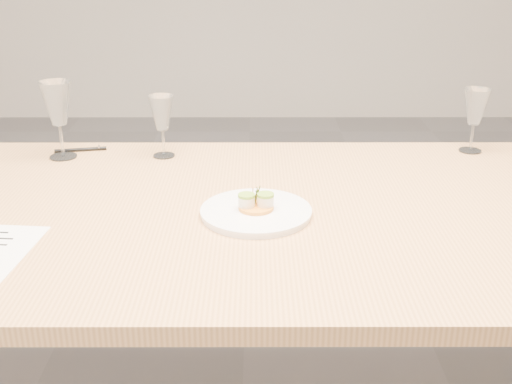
{
  "coord_description": "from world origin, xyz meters",
  "views": [
    {
      "loc": [
        0.04,
        -1.4,
        1.36
      ],
      "look_at": [
        0.04,
        -0.03,
        0.8
      ],
      "focal_mm": 45.0,
      "sensor_mm": 36.0,
      "label": 1
    }
  ],
  "objects_px": {
    "wine_glass_2": "(476,108)",
    "dinner_plate": "(256,211)",
    "dining_table": "(239,232)",
    "ballpoint_pen": "(81,150)",
    "wine_glass_1": "(162,114)",
    "wine_glass_0": "(57,105)"
  },
  "relations": [
    {
      "from": "dinner_plate",
      "to": "ballpoint_pen",
      "type": "relative_size",
      "value": 1.72
    },
    {
      "from": "dining_table",
      "to": "wine_glass_2",
      "type": "height_order",
      "value": "wine_glass_2"
    },
    {
      "from": "wine_glass_1",
      "to": "dinner_plate",
      "type": "bearing_deg",
      "value": -57.5
    },
    {
      "from": "wine_glass_1",
      "to": "wine_glass_2",
      "type": "xyz_separation_m",
      "value": [
        0.91,
        0.04,
        0.01
      ]
    },
    {
      "from": "wine_glass_0",
      "to": "wine_glass_2",
      "type": "height_order",
      "value": "wine_glass_0"
    },
    {
      "from": "dinner_plate",
      "to": "wine_glass_0",
      "type": "distance_m",
      "value": 0.71
    },
    {
      "from": "dining_table",
      "to": "ballpoint_pen",
      "type": "distance_m",
      "value": 0.64
    },
    {
      "from": "wine_glass_1",
      "to": "wine_glass_0",
      "type": "bearing_deg",
      "value": -178.19
    },
    {
      "from": "dining_table",
      "to": "dinner_plate",
      "type": "distance_m",
      "value": 0.1
    },
    {
      "from": "dinner_plate",
      "to": "wine_glass_1",
      "type": "distance_m",
      "value": 0.51
    },
    {
      "from": "wine_glass_2",
      "to": "dining_table",
      "type": "bearing_deg",
      "value": -148.66
    },
    {
      "from": "dinner_plate",
      "to": "ballpoint_pen",
      "type": "distance_m",
      "value": 0.7
    },
    {
      "from": "dining_table",
      "to": "dinner_plate",
      "type": "bearing_deg",
      "value": -49.97
    },
    {
      "from": "ballpoint_pen",
      "to": "wine_glass_2",
      "type": "xyz_separation_m",
      "value": [
        1.16,
        -0.0,
        0.13
      ]
    },
    {
      "from": "wine_glass_0",
      "to": "wine_glass_1",
      "type": "height_order",
      "value": "wine_glass_0"
    },
    {
      "from": "dining_table",
      "to": "dinner_plate",
      "type": "relative_size",
      "value": 9.35
    },
    {
      "from": "dining_table",
      "to": "dinner_plate",
      "type": "xyz_separation_m",
      "value": [
        0.04,
        -0.05,
        0.08
      ]
    },
    {
      "from": "ballpoint_pen",
      "to": "wine_glass_2",
      "type": "height_order",
      "value": "wine_glass_2"
    },
    {
      "from": "dining_table",
      "to": "ballpoint_pen",
      "type": "height_order",
      "value": "ballpoint_pen"
    },
    {
      "from": "dining_table",
      "to": "wine_glass_1",
      "type": "relative_size",
      "value": 13.37
    },
    {
      "from": "wine_glass_2",
      "to": "dinner_plate",
      "type": "bearing_deg",
      "value": -143.93
    },
    {
      "from": "ballpoint_pen",
      "to": "wine_glass_2",
      "type": "distance_m",
      "value": 1.17
    }
  ]
}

